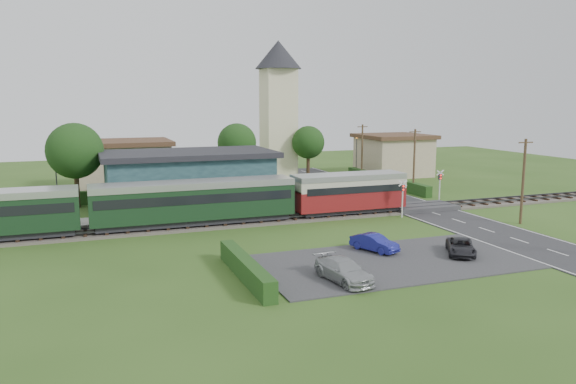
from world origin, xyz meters
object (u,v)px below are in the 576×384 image
object	(u,v)px
train	(154,203)
crossing_signal_far	(440,181)
car_on_road	(363,183)
car_park_dark	(461,247)
car_park_blue	(374,243)
equipment_hut	(103,204)
pedestrian_near	(261,200)
station_building	(189,179)
house_east	(393,154)
crossing_signal_near	(403,193)
house_west	(123,164)
pedestrian_far	(119,208)
church_tower	(278,99)
car_park_silver	(344,270)

from	to	relation	value
train	crossing_signal_far	world-z (taller)	train
car_on_road	crossing_signal_far	bearing A→B (deg)	-149.84
car_on_road	car_park_dark	bearing A→B (deg)	-179.62
crossing_signal_far	car_on_road	size ratio (longest dim) A/B	0.92
car_park_blue	equipment_hut	bearing A→B (deg)	114.90
equipment_hut	pedestrian_near	size ratio (longest dim) A/B	1.54
crossing_signal_far	pedestrian_near	distance (m)	18.26
station_building	house_east	bearing A→B (deg)	23.44
equipment_hut	car_on_road	size ratio (longest dim) A/B	0.71
train	crossing_signal_near	world-z (taller)	train
house_west	pedestrian_far	xyz separation A→B (m)	(-1.80, -20.05, -1.36)
crossing_signal_near	car_park_blue	xyz separation A→B (m)	(-7.74, -9.09, -1.50)
car_park_dark	equipment_hut	bearing A→B (deg)	172.08
church_tower	car_park_blue	distance (m)	39.22
equipment_hut	pedestrian_near	xyz separation A→B (m)	(13.39, 0.24, -0.47)
house_east	car_park_blue	bearing A→B (deg)	-122.50
car_park_silver	crossing_signal_far	bearing A→B (deg)	35.29
car_park_dark	pedestrian_near	bearing A→B (deg)	145.85
station_building	car_park_dark	xyz separation A→B (m)	(13.58, -23.19, -2.11)
church_tower	car_park_silver	distance (m)	44.93
crossing_signal_near	pedestrian_near	bearing A→B (deg)	152.02
car_on_road	car_park_blue	distance (m)	27.38
train	house_west	xyz separation A→B (m)	(-0.62, 23.00, 0.61)
house_east	train	bearing A→B (deg)	-147.38
train	car_park_dark	distance (m)	22.94
car_on_road	equipment_hut	bearing A→B (deg)	124.03
crossing_signal_far	car_park_blue	size ratio (longest dim) A/B	0.96
car_on_road	car_park_dark	world-z (taller)	car_on_road
church_tower	car_park_dark	distance (m)	41.36
church_tower	car_park_dark	bearing A→B (deg)	-92.02
equipment_hut	crossing_signal_near	size ratio (longest dim) A/B	0.78
house_east	crossing_signal_far	distance (m)	20.64
church_tower	pedestrian_far	bearing A→B (deg)	-133.41
station_building	crossing_signal_near	size ratio (longest dim) A/B	4.88
pedestrian_far	car_park_blue	bearing A→B (deg)	-109.12
house_west	car_park_silver	bearing A→B (deg)	-77.22
station_building	car_park_silver	size ratio (longest dim) A/B	3.70
train	car_park_blue	world-z (taller)	train
car_park_dark	crossing_signal_far	bearing A→B (deg)	89.80
car_park_silver	station_building	bearing A→B (deg)	90.22
station_building	car_park_silver	world-z (taller)	station_building
crossing_signal_near	car_on_road	world-z (taller)	crossing_signal_near
car_on_road	car_park_blue	xyz separation A→B (m)	(-12.04, -24.59, -0.02)
car_on_road	car_park_silver	bearing A→B (deg)	165.51
crossing_signal_far	church_tower	bearing A→B (deg)	110.02
train	house_west	size ratio (longest dim) A/B	4.00
crossing_signal_near	car_on_road	bearing A→B (deg)	74.47
house_west	crossing_signal_far	world-z (taller)	house_west
train	crossing_signal_far	size ratio (longest dim) A/B	13.18
train	pedestrian_near	xyz separation A→B (m)	(9.77, 3.44, -0.90)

